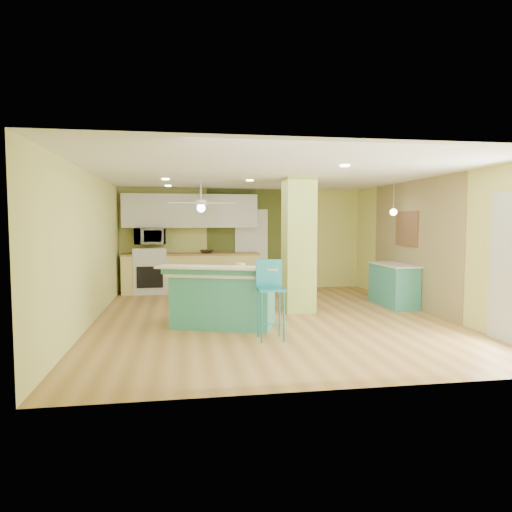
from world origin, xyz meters
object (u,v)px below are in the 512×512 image
(peninsula, at_px, (223,298))
(fruit_bowl, at_px, (207,252))
(bar_stool, at_px, (270,286))
(side_counter, at_px, (393,285))
(canister, at_px, (240,268))

(peninsula, bearing_deg, fruit_bowl, 110.70)
(bar_stool, bearing_deg, side_counter, 37.23)
(fruit_bowl, height_order, canister, canister)
(side_counter, relative_size, canister, 8.34)
(bar_stool, distance_m, fruit_bowl, 4.55)
(bar_stool, height_order, fruit_bowl, bar_stool)
(fruit_bowl, distance_m, canister, 3.66)
(bar_stool, bearing_deg, peninsula, 125.51)
(bar_stool, relative_size, fruit_bowl, 3.40)
(peninsula, distance_m, side_counter, 3.80)
(peninsula, height_order, fruit_bowl, fruit_bowl)
(canister, bearing_deg, bar_stool, -69.16)
(canister, bearing_deg, side_counter, 21.97)
(peninsula, bearing_deg, side_counter, 39.88)
(peninsula, xyz_separation_m, bar_stool, (0.60, -0.87, 0.30))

